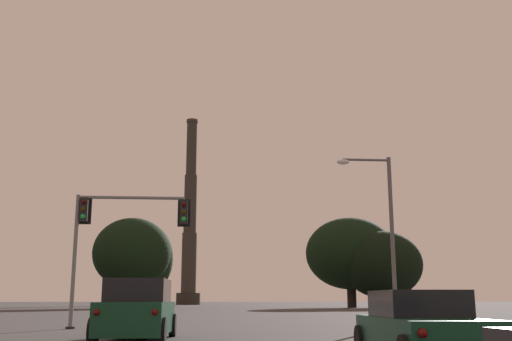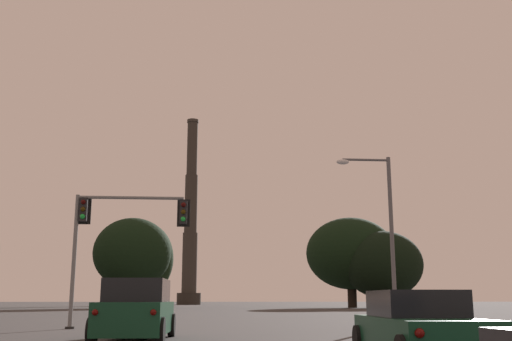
{
  "view_description": "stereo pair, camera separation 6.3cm",
  "coord_description": "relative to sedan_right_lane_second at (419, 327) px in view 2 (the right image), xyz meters",
  "views": [
    {
      "loc": [
        -1.29,
        -2.61,
        1.24
      ],
      "look_at": [
        2.14,
        41.24,
        10.72
      ],
      "focal_mm": 42.0,
      "sensor_mm": 36.0,
      "label": 1
    },
    {
      "loc": [
        -1.23,
        -2.61,
        1.24
      ],
      "look_at": [
        2.14,
        41.24,
        10.72
      ],
      "focal_mm": 42.0,
      "sensor_mm": 36.0,
      "label": 2
    }
  ],
  "objects": [
    {
      "name": "sedan_right_lane_second",
      "position": [
        0.0,
        0.0,
        0.0
      ],
      "size": [
        2.15,
        4.76,
        1.43
      ],
      "rotation": [
        0.0,
        0.0,
        -0.04
      ],
      "color": "#0F3823",
      "rests_on": "ground_plane"
    },
    {
      "name": "suv_left_lane_front",
      "position": [
        -6.6,
        6.76,
        0.23
      ],
      "size": [
        2.19,
        4.94,
        1.86
      ],
      "rotation": [
        0.0,
        0.0,
        -0.02
      ],
      "color": "#0F3823",
      "rests_on": "ground_plane"
    },
    {
      "name": "traffic_light_overhead_left",
      "position": [
        -8.61,
        14.32,
        3.76
      ],
      "size": [
        5.19,
        0.5,
        5.8
      ],
      "color": "slate",
      "rests_on": "ground_plane"
    },
    {
      "name": "street_lamp",
      "position": [
        4.07,
        16.05,
        4.35
      ],
      "size": [
        2.74,
        0.36,
        8.2
      ],
      "color": "#56565B",
      "rests_on": "ground_plane"
    },
    {
      "name": "smokestack",
      "position": [
        -8.98,
        127.68,
        16.58
      ],
      "size": [
        5.49,
        5.49,
        43.86
      ],
      "color": "#2B2722",
      "rests_on": "ground_plane"
    },
    {
      "name": "treeline_right_mid",
      "position": [
        -15.45,
        74.89,
        7.03
      ],
      "size": [
        11.11,
        10.0,
        12.76
      ],
      "color": "black",
      "rests_on": "ground_plane"
    },
    {
      "name": "treeline_left_mid",
      "position": [
        20.63,
        73.22,
        5.49
      ],
      "size": [
        11.61,
        10.45,
        10.98
      ],
      "color": "black",
      "rests_on": "ground_plane"
    },
    {
      "name": "treeline_far_left",
      "position": [
        16.78,
        76.56,
        7.3
      ],
      "size": [
        13.41,
        12.07,
        13.36
      ],
      "color": "black",
      "rests_on": "ground_plane"
    },
    {
      "name": "treeline_center_right",
      "position": [
        -13.97,
        77.88,
        6.38
      ],
      "size": [
        8.47,
        7.62,
        12.44
      ],
      "color": "black",
      "rests_on": "ground_plane"
    }
  ]
}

